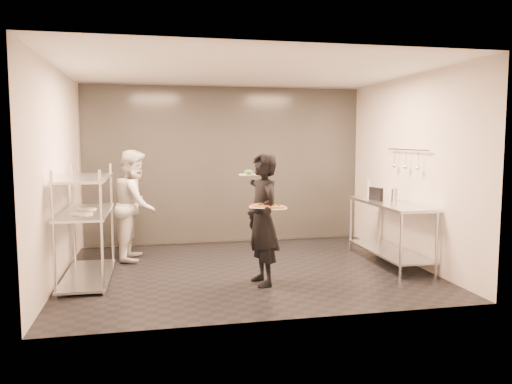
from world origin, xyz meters
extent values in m
cube|color=black|center=(0.00, 0.00, 0.00)|extent=(5.00, 4.00, 0.00)
cube|color=white|center=(0.00, 0.00, 2.80)|extent=(5.00, 4.00, 0.00)
cube|color=silver|center=(0.00, 2.00, 1.40)|extent=(5.00, 0.00, 2.80)
cube|color=silver|center=(0.00, -2.00, 1.40)|extent=(5.00, 0.00, 2.80)
cube|color=silver|center=(-2.50, 0.00, 1.40)|extent=(0.00, 4.00, 2.80)
cube|color=silver|center=(2.50, 0.00, 1.40)|extent=(0.00, 4.00, 2.80)
cube|color=white|center=(0.00, 1.97, 1.40)|extent=(4.90, 0.04, 2.74)
cylinder|color=silver|center=(-2.42, -0.77, 0.75)|extent=(0.04, 0.04, 1.50)
cylinder|color=silver|center=(-2.42, 0.77, 0.75)|extent=(0.04, 0.04, 1.50)
cylinder|color=silver|center=(-1.88, -0.77, 0.75)|extent=(0.04, 0.04, 1.50)
cylinder|color=silver|center=(-1.88, 0.77, 0.75)|extent=(0.04, 0.04, 1.50)
cube|color=silver|center=(-2.15, 0.00, 0.05)|extent=(0.60, 1.60, 0.03)
cube|color=silver|center=(-2.15, 0.00, 0.90)|extent=(0.60, 1.60, 0.03)
cube|color=silver|center=(-2.15, 0.00, 1.35)|extent=(0.60, 1.60, 0.03)
cylinder|color=white|center=(-2.15, -0.35, 0.93)|extent=(0.26, 0.26, 0.01)
cylinder|color=white|center=(-2.15, 0.10, 0.93)|extent=(0.26, 0.26, 0.01)
cylinder|color=silver|center=(1.92, -0.86, 0.45)|extent=(0.04, 0.04, 0.90)
cylinder|color=silver|center=(1.92, 0.86, 0.45)|extent=(0.04, 0.04, 0.90)
cylinder|color=silver|center=(2.44, -0.86, 0.45)|extent=(0.04, 0.04, 0.90)
cylinder|color=silver|center=(2.44, 0.86, 0.45)|extent=(0.04, 0.04, 0.90)
cube|color=silver|center=(2.18, 0.00, 0.18)|extent=(0.57, 1.71, 0.03)
cube|color=silver|center=(2.18, 0.00, 0.90)|extent=(0.60, 1.80, 0.04)
cylinder|color=silver|center=(2.44, 0.00, 1.70)|extent=(0.02, 1.20, 0.02)
cylinder|color=silver|center=(2.42, -0.35, 1.57)|extent=(0.01, 0.01, 0.22)
sphere|color=silver|center=(2.42, -0.35, 1.44)|extent=(0.07, 0.07, 0.07)
cylinder|color=silver|center=(2.42, 0.00, 1.57)|extent=(0.01, 0.01, 0.22)
sphere|color=silver|center=(2.42, 0.00, 1.44)|extent=(0.07, 0.07, 0.07)
cylinder|color=silver|center=(2.42, 0.35, 1.57)|extent=(0.01, 0.01, 0.22)
sphere|color=silver|center=(2.42, 0.35, 1.44)|extent=(0.07, 0.07, 0.07)
imported|color=black|center=(0.08, -0.71, 0.84)|extent=(0.50, 0.67, 1.68)
imported|color=silver|center=(-1.55, 1.04, 0.85)|extent=(0.74, 0.89, 1.69)
cylinder|color=white|center=(0.01, -0.90, 1.03)|extent=(0.28, 0.28, 0.01)
cylinder|color=#BD8244|center=(0.01, -0.90, 1.04)|extent=(0.25, 0.25, 0.02)
cylinder|color=red|center=(0.01, -0.90, 1.05)|extent=(0.22, 0.22, 0.01)
sphere|color=#175613|center=(0.01, -0.90, 1.06)|extent=(0.04, 0.04, 0.04)
cylinder|color=white|center=(0.19, -0.92, 1.01)|extent=(0.28, 0.28, 0.01)
cylinder|color=#BD8244|center=(0.19, -0.92, 1.02)|extent=(0.25, 0.25, 0.02)
cylinder|color=red|center=(0.19, -0.92, 1.03)|extent=(0.22, 0.22, 0.01)
sphere|color=#175613|center=(0.19, -0.92, 1.04)|extent=(0.04, 0.04, 0.04)
cylinder|color=white|center=(-0.04, -0.40, 1.39)|extent=(0.26, 0.26, 0.01)
ellipsoid|color=#225B16|center=(-0.04, -0.40, 1.42)|extent=(0.13, 0.13, 0.07)
cube|color=black|center=(2.06, 0.23, 1.02)|extent=(0.11, 0.29, 0.20)
cylinder|color=gray|center=(2.16, 0.68, 1.06)|extent=(0.08, 0.08, 0.27)
cylinder|color=gray|center=(2.23, -0.07, 1.03)|extent=(0.07, 0.07, 0.22)
cylinder|color=black|center=(2.26, 0.05, 1.01)|extent=(0.06, 0.06, 0.19)
camera|label=1|loc=(-1.28, -6.81, 1.85)|focal=35.00mm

